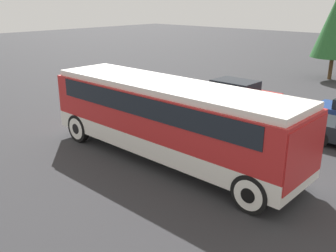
% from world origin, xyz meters
% --- Properties ---
extents(ground_plane, '(120.00, 120.00, 0.00)m').
position_xyz_m(ground_plane, '(0.00, 0.00, 0.00)').
color(ground_plane, '#2D2D30').
extents(tour_bus, '(10.35, 2.67, 2.93)m').
position_xyz_m(tour_bus, '(0.10, -0.00, 1.78)').
color(tour_bus, silver).
rests_on(tour_bus, ground_plane).
extents(parked_car_near, '(4.59, 1.95, 1.43)m').
position_xyz_m(parked_car_near, '(-2.28, 8.18, 0.71)').
color(parked_car_near, maroon).
rests_on(parked_car_near, ground_plane).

